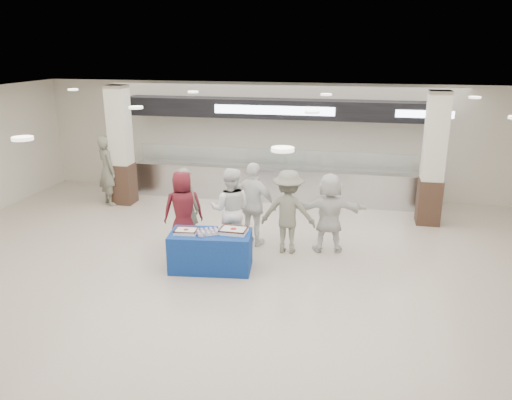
% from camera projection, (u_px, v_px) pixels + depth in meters
% --- Properties ---
extents(ground, '(14.00, 14.00, 0.00)m').
position_uv_depth(ground, '(224.00, 284.00, 9.13)').
color(ground, beige).
rests_on(ground, ground).
extents(serving_line, '(8.70, 0.85, 2.80)m').
position_uv_depth(serving_line, '(275.00, 159.00, 13.82)').
color(serving_line, silver).
rests_on(serving_line, ground).
extents(column_left, '(0.55, 0.55, 3.20)m').
position_uv_depth(column_left, '(121.00, 148.00, 13.38)').
color(column_left, '#352118').
rests_on(column_left, ground).
extents(column_right, '(0.55, 0.55, 3.20)m').
position_uv_depth(column_right, '(433.00, 162.00, 11.81)').
color(column_right, '#352118').
rests_on(column_right, ground).
extents(display_table, '(1.63, 0.96, 0.75)m').
position_uv_depth(display_table, '(211.00, 251.00, 9.64)').
color(display_table, navy).
rests_on(display_table, ground).
extents(sheet_cake_left, '(0.45, 0.36, 0.09)m').
position_uv_depth(sheet_cake_left, '(186.00, 231.00, 9.51)').
color(sheet_cake_left, white).
rests_on(sheet_cake_left, display_table).
extents(sheet_cake_right, '(0.51, 0.40, 0.10)m').
position_uv_depth(sheet_cake_right, '(233.00, 230.00, 9.52)').
color(sheet_cake_right, white).
rests_on(sheet_cake_right, display_table).
extents(cupcake_tray, '(0.54, 0.49, 0.07)m').
position_uv_depth(cupcake_tray, '(210.00, 232.00, 9.49)').
color(cupcake_tray, '#AAAAAF').
rests_on(cupcake_tray, display_table).
extents(civilian_maroon, '(0.98, 0.83, 1.71)m').
position_uv_depth(civilian_maroon, '(183.00, 209.00, 10.56)').
color(civilian_maroon, maroon).
rests_on(civilian_maroon, ground).
extents(soldier_a, '(0.73, 0.59, 1.74)m').
position_uv_depth(soldier_a, '(186.00, 207.00, 10.66)').
color(soldier_a, slate).
rests_on(soldier_a, ground).
extents(chef_tall, '(0.94, 0.77, 1.79)m').
position_uv_depth(chef_tall, '(231.00, 210.00, 10.43)').
color(chef_tall, white).
rests_on(chef_tall, ground).
extents(chef_short, '(1.16, 0.75, 1.84)m').
position_uv_depth(chef_short, '(254.00, 205.00, 10.67)').
color(chef_short, white).
rests_on(chef_short, ground).
extents(soldier_b, '(1.15, 0.67, 1.77)m').
position_uv_depth(soldier_b, '(288.00, 212.00, 10.32)').
color(soldier_b, slate).
rests_on(soldier_b, ground).
extents(civilian_white, '(1.64, 0.75, 1.70)m').
position_uv_depth(civilian_white, '(329.00, 213.00, 10.37)').
color(civilian_white, white).
rests_on(civilian_white, ground).
extents(soldier_bg, '(0.82, 0.79, 1.89)m').
position_uv_depth(soldier_bg, '(107.00, 170.00, 13.46)').
color(soldier_bg, slate).
rests_on(soldier_bg, ground).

